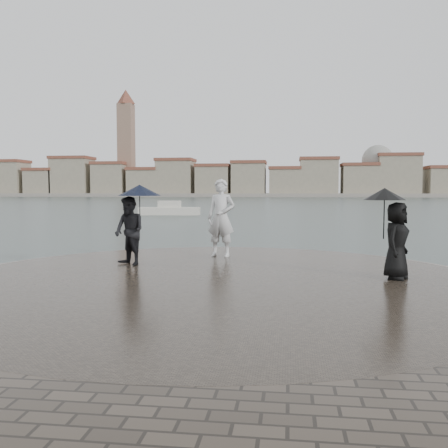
# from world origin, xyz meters

# --- Properties ---
(ground) EXTENTS (400.00, 400.00, 0.00)m
(ground) POSITION_xyz_m (0.00, 0.00, 0.00)
(ground) COLOR #2B3835
(ground) RESTS_ON ground
(kerb_ring) EXTENTS (12.50, 12.50, 0.32)m
(kerb_ring) POSITION_xyz_m (0.00, 3.50, 0.16)
(kerb_ring) COLOR gray
(kerb_ring) RESTS_ON ground
(quay_tip) EXTENTS (11.90, 11.90, 0.36)m
(quay_tip) POSITION_xyz_m (0.00, 3.50, 0.18)
(quay_tip) COLOR #2D261E
(quay_tip) RESTS_ON ground
(statue) EXTENTS (0.91, 0.70, 2.22)m
(statue) POSITION_xyz_m (-0.38, 7.08, 1.47)
(statue) COLOR silver
(statue) RESTS_ON quay_tip
(visitor_left) EXTENTS (1.33, 1.16, 2.04)m
(visitor_left) POSITION_xyz_m (-2.40, 5.14, 1.49)
(visitor_left) COLOR black
(visitor_left) RESTS_ON quay_tip
(visitor_right) EXTENTS (1.12, 1.03, 1.95)m
(visitor_right) POSITION_xyz_m (3.77, 3.95, 1.42)
(visitor_right) COLOR black
(visitor_right) RESTS_ON quay_tip
(far_skyline) EXTENTS (260.00, 20.00, 37.00)m
(far_skyline) POSITION_xyz_m (-6.29, 160.71, 5.61)
(far_skyline) COLOR gray
(far_skyline) RESTS_ON ground
(boats) EXTENTS (36.37, 4.27, 1.50)m
(boats) POSITION_xyz_m (6.08, 38.00, 0.38)
(boats) COLOR beige
(boats) RESTS_ON ground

